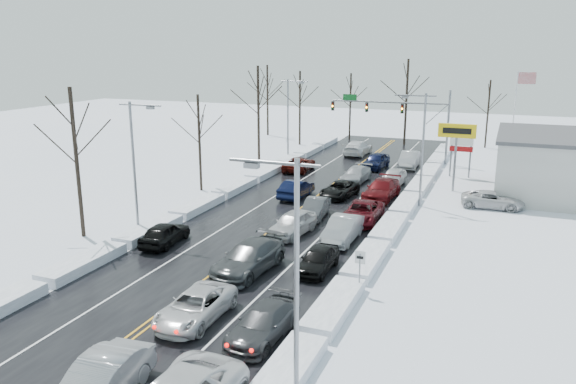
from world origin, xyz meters
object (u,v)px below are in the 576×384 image
at_px(traffic_signal_mast, 402,112).
at_px(flagpole, 516,110).
at_px(tires_plus_sign, 457,135).
at_px(oncoming_car_0, 296,197).

relative_size(traffic_signal_mast, flagpole, 1.33).
bearing_deg(tires_plus_sign, flagpole, 71.56).
bearing_deg(tires_plus_sign, oncoming_car_0, -149.47).
bearing_deg(oncoming_car_0, flagpole, -125.62).
relative_size(traffic_signal_mast, tires_plus_sign, 2.21).
height_order(flagpole, oncoming_car_0, flagpole).
bearing_deg(traffic_signal_mast, flagpole, 9.73).
relative_size(flagpole, oncoming_car_0, 2.16).
xyz_separation_m(tires_plus_sign, flagpole, (4.67, 14.01, 0.93)).
bearing_deg(flagpole, tires_plus_sign, -108.44).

